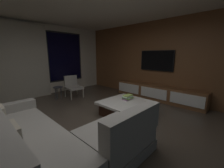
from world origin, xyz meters
name	(u,v)px	position (x,y,z in m)	size (l,w,h in m)	color
floor	(97,130)	(0.00, 0.00, 0.00)	(9.20, 9.20, 0.00)	#473D33
back_wall_with_window	(30,61)	(-0.06, 3.62, 1.34)	(6.60, 0.30, 2.70)	beige
media_wall	(165,61)	(3.06, 0.00, 1.35)	(0.12, 7.80, 2.70)	brown
sectional_couch	(53,141)	(-0.98, -0.17, 0.29)	(1.98, 2.50, 0.82)	gray
coffee_table	(126,108)	(1.03, 0.05, 0.19)	(1.16, 1.16, 0.36)	#391E13
book_stack_on_coffee_table	(128,97)	(1.21, 0.14, 0.42)	(0.28, 0.19, 0.13)	#B67EAC
accent_chair_near_window	(73,85)	(0.96, 2.52, 0.43)	(0.58, 0.60, 0.78)	#B2ADA0
side_stool	(58,89)	(0.40, 2.56, 0.37)	(0.32, 0.32, 0.46)	#333338
media_console	(157,93)	(2.77, 0.05, 0.25)	(0.46, 3.10, 0.52)	brown
mounted_tv	(157,61)	(2.95, 0.25, 1.35)	(0.05, 1.21, 0.70)	black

